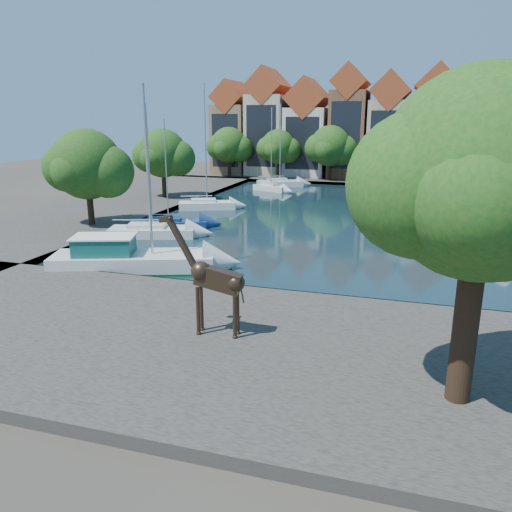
{
  "coord_description": "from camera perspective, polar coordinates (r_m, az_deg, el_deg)",
  "views": [
    {
      "loc": [
        5.35,
        -25.08,
        9.53
      ],
      "look_at": [
        -1.63,
        -2.0,
        2.84
      ],
      "focal_mm": 35.0,
      "sensor_mm": 36.0,
      "label": 1
    }
  ],
  "objects": [
    {
      "name": "sailboat_left_c",
      "position": [
        53.92,
        -5.61,
        6.04
      ],
      "size": [
        6.28,
        4.24,
        12.8
      ],
      "color": "silver",
      "rests_on": "water_basin"
    },
    {
      "name": "side_tree_left_near",
      "position": [
        45.6,
        -18.66,
        9.64
      ],
      "size": [
        7.8,
        6.0,
        8.2
      ],
      "color": "#332114",
      "rests_on": "left_quay"
    },
    {
      "name": "plane_tree",
      "position": [
        16.34,
        24.91,
        7.55
      ],
      "size": [
        8.32,
        6.4,
        10.62
      ],
      "color": "#332114",
      "rests_on": "near_quay"
    },
    {
      "name": "sailboat_left_e",
      "position": [
        71.77,
        2.74,
        8.44
      ],
      "size": [
        6.77,
        4.66,
        11.25
      ],
      "color": "silver",
      "rests_on": "water_basin"
    },
    {
      "name": "townhouse_west_inner",
      "position": [
        82.63,
        5.94,
        13.93
      ],
      "size": [
        6.43,
        9.18,
        15.15
      ],
      "color": "silver",
      "rests_on": "far_quay"
    },
    {
      "name": "sailboat_right_c",
      "position": [
        57.26,
        26.41,
        4.93
      ],
      "size": [
        6.28,
        2.52,
        9.89
      ],
      "color": "silver",
      "rests_on": "water_basin"
    },
    {
      "name": "townhouse_east_inner",
      "position": [
        81.16,
        14.9,
        13.75
      ],
      "size": [
        5.94,
        9.18,
        15.79
      ],
      "color": "tan",
      "rests_on": "far_quay"
    },
    {
      "name": "far_tree_mid_west",
      "position": [
        76.53,
        8.55,
        12.18
      ],
      "size": [
        7.8,
        6.0,
        8.0
      ],
      "color": "#332114",
      "rests_on": "far_quay"
    },
    {
      "name": "townhouse_center",
      "position": [
        81.62,
        10.59,
        14.45
      ],
      "size": [
        5.44,
        9.18,
        16.93
      ],
      "color": "brown",
      "rests_on": "far_quay"
    },
    {
      "name": "far_tree_far_east",
      "position": [
        76.77,
        26.84,
        10.57
      ],
      "size": [
        6.76,
        5.2,
        7.36
      ],
      "color": "#332114",
      "rests_on": "far_quay"
    },
    {
      "name": "townhouse_east_end",
      "position": [
        81.68,
        24.22,
        12.5
      ],
      "size": [
        5.44,
        9.18,
        14.43
      ],
      "color": "brown",
      "rests_on": "far_quay"
    },
    {
      "name": "townhouse_west_mid",
      "position": [
        84.1,
        1.46,
        14.64
      ],
      "size": [
        5.94,
        9.18,
        16.79
      ],
      "color": "#C1B494",
      "rests_on": "far_quay"
    },
    {
      "name": "side_tree_left_far",
      "position": [
        59.81,
        -10.53,
        11.29
      ],
      "size": [
        7.28,
        5.6,
        7.88
      ],
      "color": "#332114",
      "rests_on": "left_quay"
    },
    {
      "name": "far_tree_east",
      "position": [
        75.85,
        20.82,
        11.29
      ],
      "size": [
        7.54,
        5.8,
        7.84
      ],
      "color": "#332114",
      "rests_on": "far_quay"
    },
    {
      "name": "townhouse_east_mid",
      "position": [
        81.14,
        19.63,
        13.65
      ],
      "size": [
        6.43,
        9.18,
        16.65
      ],
      "color": "beige",
      "rests_on": "far_quay"
    },
    {
      "name": "motorsailer",
      "position": [
        32.86,
        -14.39,
        -0.11
      ],
      "size": [
        10.65,
        6.19,
        11.42
      ],
      "color": "silver",
      "rests_on": "water_basin"
    },
    {
      "name": "sailboat_left_b",
      "position": [
        45.17,
        -9.95,
        3.83
      ],
      "size": [
        7.03,
        4.8,
        9.4
      ],
      "color": "navy",
      "rests_on": "water_basin"
    },
    {
      "name": "near_quay",
      "position": [
        21.02,
        0.32,
        -10.69
      ],
      "size": [
        50.0,
        14.0,
        0.5
      ],
      "primitive_type": "cube",
      "color": "#46433D",
      "rests_on": "ground"
    },
    {
      "name": "far_tree_west",
      "position": [
        78.12,
        2.59,
        12.24
      ],
      "size": [
        6.76,
        5.2,
        7.36
      ],
      "color": "#332114",
      "rests_on": "far_quay"
    },
    {
      "name": "giraffe_statue",
      "position": [
        21.07,
        -5.07,
        -2.53
      ],
      "size": [
        3.6,
        0.7,
        5.14
      ],
      "color": "#322519",
      "rests_on": "near_quay"
    },
    {
      "name": "sailboat_left_d",
      "position": [
        67.23,
        1.74,
        7.96
      ],
      "size": [
        5.26,
        3.69,
        10.75
      ],
      "color": "silver",
      "rests_on": "water_basin"
    },
    {
      "name": "far_tree_far_west",
      "position": [
        80.46,
        -3.06,
        12.4
      ],
      "size": [
        7.28,
        5.6,
        7.68
      ],
      "color": "#332114",
      "rests_on": "far_quay"
    },
    {
      "name": "ground",
      "position": [
        27.36,
        4.51,
        -4.92
      ],
      "size": [
        160.0,
        160.0,
        0.0
      ],
      "primitive_type": "plane",
      "color": "#38332B",
      "rests_on": "ground"
    },
    {
      "name": "water_basin",
      "position": [
        50.28,
        10.45,
        4.38
      ],
      "size": [
        38.0,
        50.0,
        0.08
      ],
      "primitive_type": "cube",
      "color": "black",
      "rests_on": "ground"
    },
    {
      "name": "townhouse_west_end",
      "position": [
        85.91,
        -2.52,
        14.06
      ],
      "size": [
        5.44,
        9.18,
        14.93
      ],
      "color": "#866649",
      "rests_on": "far_quay"
    },
    {
      "name": "far_quay",
      "position": [
        81.79,
        13.12,
        8.61
      ],
      "size": [
        60.0,
        16.0,
        0.5
      ],
      "primitive_type": "cube",
      "color": "#46433D",
      "rests_on": "ground"
    },
    {
      "name": "left_quay",
      "position": [
        58.45,
        -14.79,
        5.87
      ],
      "size": [
        14.0,
        52.0,
        0.5
      ],
      "primitive_type": "cube",
      "color": "#46433D",
      "rests_on": "ground"
    },
    {
      "name": "sailboat_right_d",
      "position": [
        69.65,
        24.83,
        6.78
      ],
      "size": [
        5.15,
        3.16,
        9.69
      ],
      "color": "silver",
      "rests_on": "water_basin"
    },
    {
      "name": "sailboat_left_a",
      "position": [
        41.91,
        -11.75,
        2.97
      ],
      "size": [
        7.35,
        4.36,
        10.52
      ],
      "color": "silver",
      "rests_on": "water_basin"
    },
    {
      "name": "far_tree_mid_east",
      "position": [
        75.77,
        14.65,
        11.7
      ],
      "size": [
        7.02,
        5.4,
        7.52
      ],
      "color": "#332114",
      "rests_on": "far_quay"
    }
  ]
}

